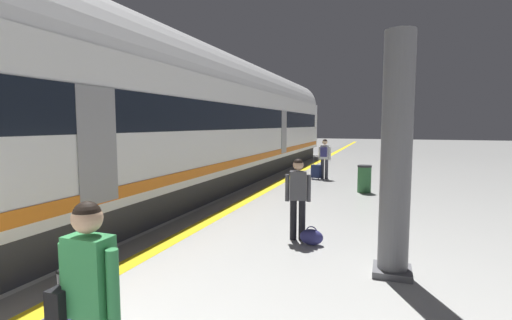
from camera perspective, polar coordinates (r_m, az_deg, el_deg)
The scene contains 10 objects.
safety_line_strip at distance 11.50m, azimuth -0.77°, elevation -5.82°, with size 0.36×80.00×0.01m, color yellow.
tactile_edge_band at distance 11.64m, azimuth -2.55°, elevation -5.70°, with size 0.72×80.00×0.01m, color slate.
high_speed_train at distance 12.08m, azimuth -11.05°, elevation 6.55°, with size 2.94×34.95×4.97m.
traveller_foreground at distance 3.18m, azimuth -24.32°, elevation -18.59°, with size 0.54×0.28×1.71m.
passenger_near at distance 7.28m, azimuth 6.46°, elevation -5.07°, with size 0.49×0.26×1.60m.
duffel_bag_near at distance 7.19m, azimuth 8.51°, elevation -11.61°, with size 0.44×0.26×0.36m.
passenger_mid at distance 15.57m, azimuth 10.49°, elevation 0.70°, with size 0.52×0.34×1.66m.
suitcase_mid at distance 15.57m, azimuth 9.22°, elevation -1.72°, with size 0.43×0.32×0.98m.
platform_pillar at distance 5.82m, azimuth 20.72°, elevation -0.13°, with size 0.56×0.56×3.60m.
waste_bin at distance 12.86m, azimuth 16.31°, elevation -2.79°, with size 0.46×0.46×0.91m.
Camera 1 is at (3.20, -0.58, 2.26)m, focal length 26.03 mm.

